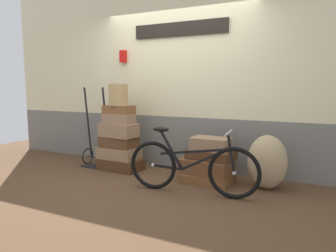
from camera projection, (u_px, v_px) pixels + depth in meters
name	position (u px, v px, depth m)	size (l,w,h in m)	color
ground	(155.00, 182.00, 4.39)	(8.84, 5.20, 0.06)	#513823
station_building	(180.00, 74.00, 4.94)	(6.84, 0.74, 3.01)	slate
suitcase_0	(121.00, 164.00, 4.92)	(0.67, 0.41, 0.18)	#4C2D19
suitcase_1	(119.00, 153.00, 4.93)	(0.63, 0.41, 0.18)	#937051
suitcase_2	(119.00, 142.00, 4.90)	(0.55, 0.37, 0.18)	brown
suitcase_3	(119.00, 130.00, 4.83)	(0.57, 0.34, 0.21)	#937051
suitcase_4	(119.00, 119.00, 4.82)	(0.45, 0.31, 0.15)	#937051
suitcase_5	(119.00, 109.00, 4.84)	(0.46, 0.27, 0.13)	brown
suitcase_6	(207.00, 178.00, 4.27)	(0.68, 0.48, 0.12)	brown
suitcase_7	(206.00, 166.00, 4.26)	(0.69, 0.42, 0.20)	brown
suitcase_8	(211.00, 154.00, 4.26)	(0.61, 0.42, 0.13)	#4C2D19
suitcase_9	(211.00, 144.00, 4.23)	(0.51, 0.34, 0.17)	#937051
wicker_basket	(118.00, 95.00, 4.78)	(0.29, 0.29, 0.33)	tan
luggage_trolley	(97.00, 148.00, 5.13)	(0.45, 0.36, 1.30)	black
burlap_sack	(267.00, 162.00, 3.97)	(0.50, 0.42, 0.70)	tan
bicycle	(191.00, 167.00, 3.79)	(1.65, 0.46, 0.81)	black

